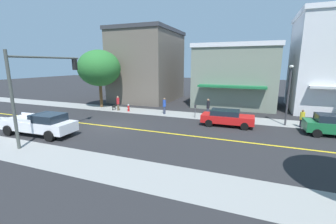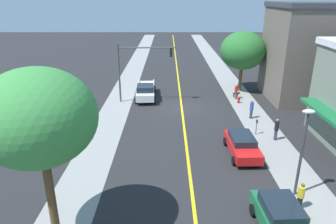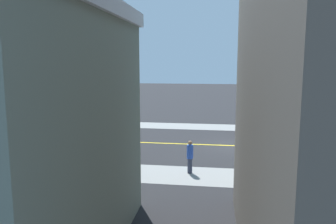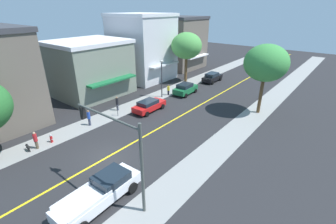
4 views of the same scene
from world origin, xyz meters
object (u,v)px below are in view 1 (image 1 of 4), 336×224
(traffic_light_mast, at_px, (37,81))
(pedestrian_yellow_shirt, at_px, (302,118))
(street_lamp, at_px, (289,88))
(green_sedan_left_curb, at_px, (334,125))
(street_tree_left_far, at_px, (99,68))
(fire_hydrant, at_px, (128,108))
(white_pickup_truck, at_px, (40,124))
(small_dog, at_px, (114,106))
(pedestrian_blue_shirt, at_px, (164,105))
(red_sedan_left_curb, at_px, (227,117))
(pedestrian_red_shirt, at_px, (118,103))
(parking_meter, at_px, (195,109))
(pedestrian_black_shirt, at_px, (208,107))

(traffic_light_mast, distance_m, pedestrian_yellow_shirt, 21.17)
(street_lamp, bearing_deg, green_sedan_left_curb, 58.12)
(street_tree_left_far, distance_m, fire_hydrant, 6.53)
(street_tree_left_far, xyz_separation_m, white_pickup_truck, (11.28, 2.90, -3.99))
(pedestrian_yellow_shirt, distance_m, small_dog, 19.63)
(white_pickup_truck, bearing_deg, street_tree_left_far, 102.24)
(street_lamp, height_order, small_dog, street_lamp)
(pedestrian_blue_shirt, bearing_deg, red_sedan_left_curb, -145.97)
(green_sedan_left_curb, distance_m, pedestrian_blue_shirt, 15.21)
(small_dog, bearing_deg, street_lamp, -86.79)
(pedestrian_yellow_shirt, distance_m, pedestrian_blue_shirt, 13.14)
(red_sedan_left_curb, height_order, green_sedan_left_curb, green_sedan_left_curb)
(red_sedan_left_curb, bearing_deg, green_sedan_left_curb, -0.73)
(red_sedan_left_curb, xyz_separation_m, green_sedan_left_curb, (-0.09, 8.02, 0.08))
(street_lamp, bearing_deg, small_dog, -91.17)
(street_tree_left_far, relative_size, traffic_light_mast, 1.13)
(pedestrian_yellow_shirt, bearing_deg, pedestrian_red_shirt, 170.89)
(parking_meter, relative_size, traffic_light_mast, 0.21)
(pedestrian_red_shirt, distance_m, pedestrian_blue_shirt, 5.81)
(white_pickup_truck, height_order, pedestrian_black_shirt, pedestrian_black_shirt)
(parking_meter, height_order, pedestrian_black_shirt, pedestrian_black_shirt)
(street_tree_left_far, distance_m, small_dog, 5.25)
(white_pickup_truck, bearing_deg, traffic_light_mast, -34.49)
(fire_hydrant, distance_m, white_pickup_truck, 10.32)
(white_pickup_truck, bearing_deg, green_sedan_left_curb, 18.53)
(pedestrian_red_shirt, bearing_deg, street_tree_left_far, -59.28)
(parking_meter, relative_size, pedestrian_black_shirt, 0.71)
(fire_hydrant, bearing_deg, pedestrian_blue_shirt, 92.75)
(pedestrian_red_shirt, bearing_deg, fire_hydrant, 141.05)
(fire_hydrant, relative_size, red_sedan_left_curb, 0.19)
(pedestrian_black_shirt, bearing_deg, green_sedan_left_curb, -91.43)
(fire_hydrant, xyz_separation_m, small_dog, (-0.17, -2.07, -0.02))
(street_tree_left_far, xyz_separation_m, red_sedan_left_curb, (3.35, 16.05, -4.12))
(street_lamp, relative_size, white_pickup_truck, 0.87)
(pedestrian_yellow_shirt, bearing_deg, small_dog, 170.35)
(red_sedan_left_curb, xyz_separation_m, small_dog, (-2.41, -13.49, -0.37))
(pedestrian_yellow_shirt, relative_size, pedestrian_blue_shirt, 0.88)
(street_lamp, bearing_deg, pedestrian_black_shirt, -99.50)
(traffic_light_mast, bearing_deg, small_dog, 8.02)
(white_pickup_truck, distance_m, pedestrian_blue_shirt, 12.06)
(parking_meter, distance_m, white_pickup_truck, 13.89)
(red_sedan_left_curb, bearing_deg, pedestrian_red_shirt, 168.88)
(green_sedan_left_curb, relative_size, pedestrian_red_shirt, 2.50)
(parking_meter, bearing_deg, pedestrian_red_shirt, -91.49)
(white_pickup_truck, xyz_separation_m, pedestrian_blue_shirt, (-10.37, 6.15, 0.07))
(pedestrian_red_shirt, bearing_deg, traffic_light_mast, 54.59)
(parking_meter, bearing_deg, green_sedan_left_curb, 80.67)
(green_sedan_left_curb, xyz_separation_m, white_pickup_truck, (8.01, -21.18, 0.04))
(white_pickup_truck, bearing_deg, red_sedan_left_curb, 28.89)
(parking_meter, height_order, red_sedan_left_curb, red_sedan_left_curb)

